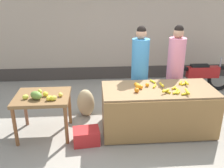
{
  "coord_description": "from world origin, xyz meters",
  "views": [
    {
      "loc": [
        -0.61,
        -3.96,
        2.48
      ],
      "look_at": [
        -0.29,
        0.15,
        0.87
      ],
      "focal_mm": 39.71,
      "sensor_mm": 36.0,
      "label": 1
    }
  ],
  "objects": [
    {
      "name": "vendor_woman_pink_shirt",
      "position": [
        1.04,
        0.74,
        0.92
      ],
      "size": [
        0.34,
        0.34,
        1.82
      ],
      "color": "#33333D",
      "rests_on": "ground"
    },
    {
      "name": "parked_motorcycle",
      "position": [
        2.11,
        1.73,
        0.4
      ],
      "size": [
        1.6,
        0.18,
        0.88
      ],
      "color": "black",
      "rests_on": "ground"
    },
    {
      "name": "produce_crate",
      "position": [
        -0.77,
        -0.35,
        0.13
      ],
      "size": [
        0.47,
        0.36,
        0.26
      ],
      "primitive_type": "cube",
      "rotation": [
        0.0,
        0.0,
        0.1
      ],
      "color": "red",
      "rests_on": "ground"
    },
    {
      "name": "banana_bunch_pile",
      "position": [
        0.77,
        -0.07,
        0.85
      ],
      "size": [
        0.69,
        0.76,
        0.07
      ],
      "color": "gold",
      "rests_on": "fruit_stall_counter"
    },
    {
      "name": "vendor_woman_blue_shirt",
      "position": [
        0.31,
        0.7,
        0.92
      ],
      "size": [
        0.34,
        0.34,
        1.82
      ],
      "color": "#33333D",
      "rests_on": "ground"
    },
    {
      "name": "mango_papaya_pile",
      "position": [
        -1.5,
        -0.13,
        0.81
      ],
      "size": [
        0.68,
        0.42,
        0.14
      ],
      "color": "#D7DD44",
      "rests_on": "side_table_wooden"
    },
    {
      "name": "produce_sack",
      "position": [
        -0.8,
        0.63,
        0.29
      ],
      "size": [
        0.45,
        0.42,
        0.58
      ],
      "primitive_type": "ellipsoid",
      "rotation": [
        0.0,
        0.0,
        2.74
      ],
      "color": "tan",
      "rests_on": "ground"
    },
    {
      "name": "fruit_stall_counter",
      "position": [
        0.52,
        -0.01,
        0.41
      ],
      "size": [
        1.98,
        0.94,
        0.82
      ],
      "color": "olive",
      "rests_on": "ground"
    },
    {
      "name": "market_wall_back",
      "position": [
        0.0,
        2.92,
        1.47
      ],
      "size": [
        8.65,
        0.23,
        3.01
      ],
      "color": "tan",
      "rests_on": "ground"
    },
    {
      "name": "orange_pile",
      "position": [
        0.17,
        0.01,
        0.86
      ],
      "size": [
        0.31,
        0.37,
        0.09
      ],
      "color": "orange",
      "rests_on": "fruit_stall_counter"
    },
    {
      "name": "ground_plane",
      "position": [
        0.0,
        0.0,
        0.0
      ],
      "size": [
        24.0,
        24.0,
        0.0
      ],
      "primitive_type": "plane",
      "color": "gray"
    },
    {
      "name": "side_table_wooden",
      "position": [
        -1.51,
        0.0,
        0.65
      ],
      "size": [
        0.93,
        0.78,
        0.76
      ],
      "color": "brown",
      "rests_on": "ground"
    }
  ]
}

